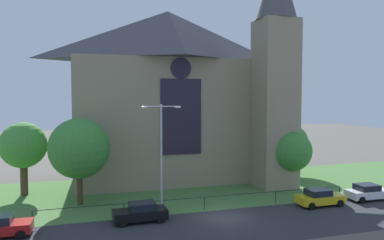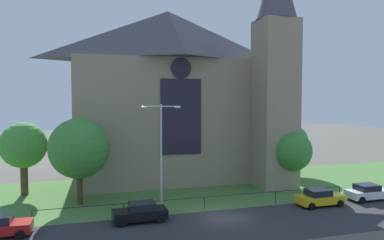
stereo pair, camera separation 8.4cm
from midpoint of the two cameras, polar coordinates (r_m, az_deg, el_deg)
ground at (r=40.61m, az=-0.41°, el=-10.42°), size 160.00×160.00×0.00m
road_asphalt at (r=29.74m, az=6.28°, el=-15.68°), size 120.00×8.00×0.01m
grass_verge at (r=38.75m, az=0.43°, el=-11.09°), size 120.00×20.00×0.01m
church_building at (r=45.01m, az=-2.57°, el=4.14°), size 23.20×16.20×26.00m
iron_railing at (r=33.19m, az=1.82°, el=-11.88°), size 27.76×0.07×1.13m
tree_left_far at (r=40.85m, az=-24.35°, el=-3.58°), size 4.56×4.56×7.29m
tree_left_near at (r=35.33m, az=-16.87°, el=-4.18°), size 5.46×5.46×7.88m
tree_right_near at (r=41.11m, az=14.85°, el=-4.60°), size 4.28×4.28×6.21m
tree_right_far at (r=49.09m, az=14.79°, el=-3.17°), size 4.20×4.20×6.29m
streetlamp_near at (r=31.18m, az=-4.76°, el=-3.89°), size 3.37×0.26×9.20m
parked_car_black at (r=30.51m, az=-7.92°, el=-13.72°), size 4.25×2.13×1.51m
parked_car_yellow at (r=36.24m, az=18.75°, el=-11.10°), size 4.23×2.07×1.51m
parked_car_white at (r=39.90m, az=25.16°, el=-9.90°), size 4.23×2.07×1.51m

